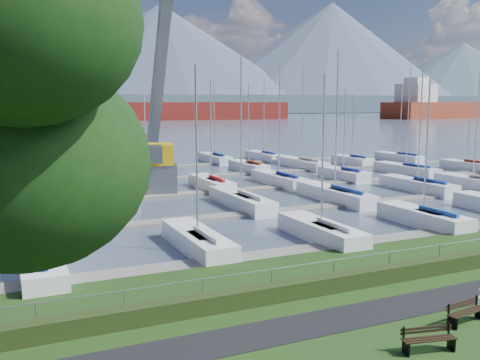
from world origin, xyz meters
TOP-DOWN VIEW (x-y plane):
  - path at (0.00, -3.00)m, footprint 160.00×2.00m
  - water at (0.00, 260.00)m, footprint 800.00×540.00m
  - hedge at (0.00, -0.40)m, footprint 80.00×0.70m
  - fence at (0.00, 0.00)m, footprint 80.00×0.04m
  - foothill at (0.00, 330.00)m, footprint 900.00×80.00m
  - mountains at (7.35, 404.62)m, footprint 1190.00×360.00m
  - docks at (0.00, 26.00)m, footprint 90.00×41.60m
  - bench_left at (-1.66, -6.30)m, footprint 1.85×0.79m
  - bench_right at (1.20, -5.15)m, footprint 1.84×0.66m
  - crane at (-0.54, 28.91)m, footprint 4.96×13.42m
  - cargo_ship_mid at (49.78, 213.81)m, footprint 112.46×29.51m
  - cargo_ship_east at (195.58, 184.85)m, footprint 94.81×31.62m
  - sailboat_fleet at (-2.46, 29.09)m, footprint 75.64×50.21m

SIDE VIEW (x-z plane):
  - water at x=0.00m, z-range -0.50..-0.30m
  - docks at x=0.00m, z-range -0.34..-0.09m
  - path at x=0.00m, z-range -0.01..0.03m
  - hedge at x=0.00m, z-range 0.00..0.70m
  - bench_left at x=-1.66m, z-range -0.01..0.84m
  - bench_right at x=1.20m, z-range -0.01..0.84m
  - fence at x=0.00m, z-range 1.18..1.22m
  - cargo_ship_mid at x=49.78m, z-range -7.31..14.19m
  - cargo_ship_east at x=195.58m, z-range -7.15..14.35m
  - crane at x=-0.54m, z-range -5.85..16.50m
  - sailboat_fleet at x=-2.46m, z-range -1.32..12.16m
  - foothill at x=0.00m, z-range 0.00..12.00m
  - mountains at x=7.35m, z-range -10.82..104.18m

